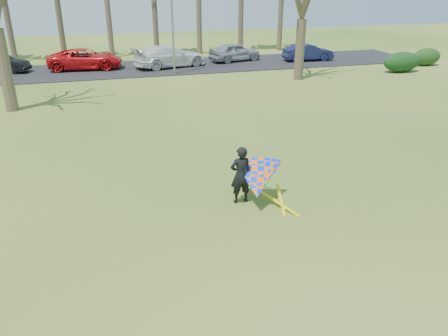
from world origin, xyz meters
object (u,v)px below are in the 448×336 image
object	(u,v)px
car_2	(85,59)
kite_flyer	(255,178)
streetlight	(174,10)
car_3	(170,56)
car_1	(1,64)
car_5	(308,52)
car_4	(235,52)

from	to	relation	value
car_2	kite_flyer	world-z (taller)	kite_flyer
streetlight	car_3	world-z (taller)	streetlight
streetlight	kite_flyer	world-z (taller)	streetlight
streetlight	car_1	distance (m)	13.49
car_1	car_3	distance (m)	12.39
car_3	car_5	distance (m)	11.71
kite_flyer	streetlight	bearing A→B (deg)	86.34
car_2	kite_flyer	bearing A→B (deg)	-162.69
streetlight	car_2	world-z (taller)	streetlight
car_2	car_5	xyz separation A→B (m)	(18.09, -1.21, -0.07)
car_3	kite_flyer	distance (m)	23.34
car_1	kite_flyer	xyz separation A→B (m)	(11.02, -24.46, 0.16)
car_1	car_4	xyz separation A→B (m)	(18.02, -0.05, 0.11)
car_2	car_3	distance (m)	6.44
car_4	kite_flyer	world-z (taller)	kite_flyer
streetlight	car_5	distance (m)	12.52
car_1	kite_flyer	size ratio (longest dim) A/B	1.63
car_2	car_5	size ratio (longest dim) A/B	1.31
car_2	kite_flyer	xyz separation A→B (m)	(5.07, -24.15, 0.03)
streetlight	car_1	size ratio (longest dim) A/B	2.06
streetlight	car_1	world-z (taller)	streetlight
car_3	car_4	world-z (taller)	car_3
streetlight	car_1	xyz separation A→B (m)	(-12.33, 3.98, -3.76)
car_2	car_4	xyz separation A→B (m)	(12.07, 0.26, -0.01)
car_3	kite_flyer	size ratio (longest dim) A/B	2.37
car_4	car_3	bearing A→B (deg)	85.70
car_1	car_4	world-z (taller)	car_4
car_2	car_4	distance (m)	12.07
car_4	car_5	size ratio (longest dim) A/B	1.05
car_3	kite_flyer	xyz separation A→B (m)	(-1.31, -23.31, -0.03)
streetlight	car_3	distance (m)	4.56
car_1	car_5	xyz separation A→B (m)	(24.04, -1.53, 0.05)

